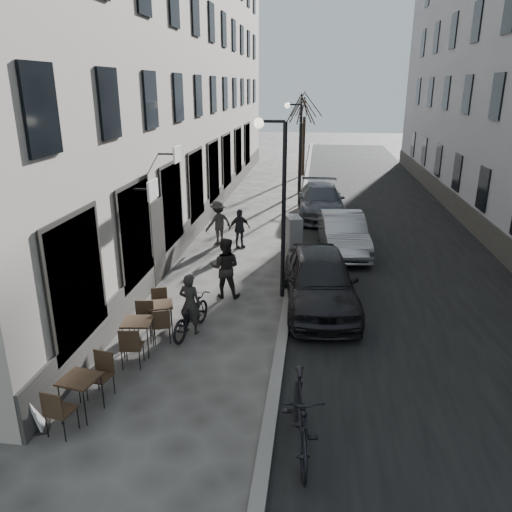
% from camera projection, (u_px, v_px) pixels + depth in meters
% --- Properties ---
extents(ground, '(120.00, 120.00, 0.00)m').
position_uv_depth(ground, '(258.00, 426.00, 9.12)').
color(ground, '#3B3835').
rests_on(ground, ground).
extents(road, '(7.30, 60.00, 0.00)m').
position_uv_depth(road, '(378.00, 216.00, 23.69)').
color(road, black).
rests_on(road, ground).
extents(kerb, '(0.25, 60.00, 0.12)m').
position_uv_depth(kerb, '(301.00, 213.00, 24.09)').
color(kerb, slate).
rests_on(kerb, ground).
extents(building_left, '(4.00, 35.00, 16.00)m').
position_uv_depth(building_left, '(170.00, 36.00, 22.69)').
color(building_left, '#A69A8B').
rests_on(building_left, ground).
extents(streetlamp_near, '(0.90, 0.28, 5.09)m').
position_uv_depth(streetlamp_near, '(278.00, 190.00, 13.74)').
color(streetlamp_near, black).
rests_on(streetlamp_near, ground).
extents(streetlamp_far, '(0.90, 0.28, 5.09)m').
position_uv_depth(streetlamp_far, '(297.00, 143.00, 25.00)').
color(streetlamp_far, black).
rests_on(streetlamp_far, ground).
extents(tree_near, '(2.40, 2.40, 5.70)m').
position_uv_depth(tree_near, '(302.00, 109.00, 27.32)').
color(tree_near, black).
rests_on(tree_near, ground).
extents(tree_far, '(2.40, 2.40, 5.70)m').
position_uv_depth(tree_far, '(305.00, 105.00, 32.95)').
color(tree_far, black).
rests_on(tree_far, ground).
extents(bistro_set_a, '(0.75, 1.63, 0.93)m').
position_uv_depth(bistro_set_a, '(81.00, 392.00, 9.30)').
color(bistro_set_a, '#302215').
rests_on(bistro_set_a, ground).
extents(bistro_set_b, '(0.73, 1.66, 0.96)m').
position_uv_depth(bistro_set_b, '(138.00, 333.00, 11.49)').
color(bistro_set_b, '#302215').
rests_on(bistro_set_b, ground).
extents(bistro_set_c, '(0.89, 1.55, 0.89)m').
position_uv_depth(bistro_set_c, '(161.00, 315.00, 12.50)').
color(bistro_set_c, '#302215').
rests_on(bistro_set_c, ground).
extents(sign_board, '(0.55, 0.66, 1.03)m').
position_uv_depth(sign_board, '(36.00, 405.00, 9.02)').
color(sign_board, black).
rests_on(sign_board, ground).
extents(utility_cabinet, '(0.73, 1.01, 1.35)m').
position_uv_depth(utility_cabinet, '(293.00, 234.00, 18.42)').
color(utility_cabinet, slate).
rests_on(utility_cabinet, ground).
extents(bicycle, '(1.01, 1.92, 0.96)m').
position_uv_depth(bicycle, '(191.00, 315.00, 12.43)').
color(bicycle, black).
rests_on(bicycle, ground).
extents(cyclist_rider, '(0.64, 0.49, 1.57)m').
position_uv_depth(cyclist_rider, '(190.00, 304.00, 12.33)').
color(cyclist_rider, black).
rests_on(cyclist_rider, ground).
extents(pedestrian_near, '(0.88, 0.69, 1.79)m').
position_uv_depth(pedestrian_near, '(225.00, 268.00, 14.44)').
color(pedestrian_near, black).
rests_on(pedestrian_near, ground).
extents(pedestrian_mid, '(1.25, 1.22, 1.72)m').
position_uv_depth(pedestrian_mid, '(218.00, 222.00, 19.33)').
color(pedestrian_mid, '#2E2C28').
rests_on(pedestrian_mid, ground).
extents(pedestrian_far, '(0.93, 0.81, 1.51)m').
position_uv_depth(pedestrian_far, '(239.00, 229.00, 18.90)').
color(pedestrian_far, black).
rests_on(pedestrian_far, ground).
extents(car_near, '(2.36, 4.92, 1.62)m').
position_uv_depth(car_near, '(320.00, 280.00, 13.76)').
color(car_near, black).
rests_on(car_near, ground).
extents(car_mid, '(1.93, 4.49, 1.44)m').
position_uv_depth(car_mid, '(343.00, 233.00, 18.43)').
color(car_mid, gray).
rests_on(car_mid, ground).
extents(car_far, '(2.34, 5.22, 1.49)m').
position_uv_depth(car_far, '(321.00, 201.00, 23.44)').
color(car_far, '#3B3F46').
rests_on(car_far, ground).
extents(moped, '(0.90, 2.32, 1.36)m').
position_uv_depth(moped, '(300.00, 416.00, 8.32)').
color(moped, black).
rests_on(moped, ground).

